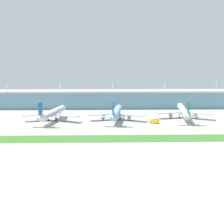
{
  "coord_description": "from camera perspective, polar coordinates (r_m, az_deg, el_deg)",
  "views": [
    {
      "loc": [
        -8.6,
        -193.2,
        43.81
      ],
      "look_at": [
        -2.57,
        36.64,
        7.0
      ],
      "focal_mm": 44.84,
      "sensor_mm": 36.0,
      "label": 1
    }
  ],
  "objects": [
    {
      "name": "taxiway_stripe_east",
      "position": [
        209.17,
        19.17,
        -3.5
      ],
      "size": [
        28.0,
        0.7,
        0.04
      ],
      "primitive_type": "cube",
      "color": "yellow",
      "rests_on": "ground"
    },
    {
      "name": "airliner_far",
      "position": [
        250.28,
        14.37,
        0.23
      ],
      "size": [
        48.08,
        71.12,
        18.9
      ],
      "color": "silver",
      "rests_on": "ground"
    },
    {
      "name": "safety_cone_right_wingtip",
      "position": [
        212.55,
        -15.32,
        -3.03
      ],
      "size": [
        0.56,
        0.56,
        0.7
      ],
      "primitive_type": "cone",
      "color": "orange",
      "rests_on": "ground"
    },
    {
      "name": "ground_plane",
      "position": [
        198.29,
        1.02,
        -3.67
      ],
      "size": [
        600.0,
        600.0,
        0.0
      ],
      "primitive_type": "plane",
      "color": "#A8A59E"
    },
    {
      "name": "safety_cone_nose_front",
      "position": [
        209.82,
        -11.86,
        -3.06
      ],
      "size": [
        0.56,
        0.56,
        0.7
      ],
      "primitive_type": "cone",
      "color": "orange",
      "rests_on": "ground"
    },
    {
      "name": "airliner_middle",
      "position": [
        234.09,
        0.89,
        -0.09
      ],
      "size": [
        48.4,
        64.29,
        18.9
      ],
      "color": "#9ED1EA",
      "rests_on": "ground"
    },
    {
      "name": "fuel_truck",
      "position": [
        223.74,
        8.66,
        -1.71
      ],
      "size": [
        7.56,
        5.74,
        4.95
      ],
      "color": "gold",
      "rests_on": "ground"
    },
    {
      "name": "taxiway_stripe_west",
      "position": [
        205.5,
        -19.18,
        -3.72
      ],
      "size": [
        28.0,
        0.7,
        0.04
      ],
      "primitive_type": "cube",
      "color": "yellow",
      "rests_on": "ground"
    },
    {
      "name": "taxiway_stripe_mid_west",
      "position": [
        197.84,
        -9.74,
        -3.83
      ],
      "size": [
        28.0,
        0.7,
        0.04
      ],
      "primitive_type": "cube",
      "color": "yellow",
      "rests_on": "ground"
    },
    {
      "name": "taxiway_stripe_centre",
      "position": [
        195.87,
        0.18,
        -3.82
      ],
      "size": [
        28.0,
        0.7,
        0.04
      ],
      "primitive_type": "cube",
      "color": "yellow",
      "rests_on": "ground"
    },
    {
      "name": "grass_verge",
      "position": [
        174.52,
        1.38,
        -5.43
      ],
      "size": [
        300.0,
        18.0,
        0.1
      ],
      "primitive_type": "cube",
      "color": "#3D702D",
      "rests_on": "ground"
    },
    {
      "name": "safety_cone_left_wingtip",
      "position": [
        214.82,
        -9.43,
        -2.7
      ],
      "size": [
        0.56,
        0.56,
        0.7
      ],
      "primitive_type": "cone",
      "color": "orange",
      "rests_on": "ground"
    },
    {
      "name": "airliner_near",
      "position": [
        235.85,
        -12.01,
        -0.22
      ],
      "size": [
        48.27,
        62.27,
        18.9
      ],
      "color": "white",
      "rests_on": "ground"
    },
    {
      "name": "taxiway_stripe_mid_east",
      "position": [
        199.76,
        9.99,
        -3.71
      ],
      "size": [
        28.0,
        0.7,
        0.04
      ],
      "primitive_type": "cube",
      "color": "yellow",
      "rests_on": "ground"
    },
    {
      "name": "terminal_building",
      "position": [
        306.72,
        0.11,
        2.71
      ],
      "size": [
        288.0,
        34.0,
        27.98
      ],
      "color": "#6693A8",
      "rests_on": "ground"
    }
  ]
}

